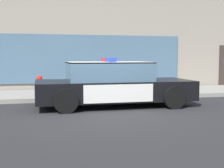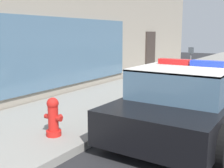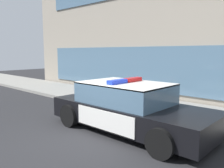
% 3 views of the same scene
% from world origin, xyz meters
% --- Properties ---
extents(ground, '(48.00, 48.00, 0.00)m').
position_xyz_m(ground, '(0.00, 0.00, 0.00)').
color(ground, '#262628').
extents(sidewalk, '(48.00, 3.02, 0.15)m').
position_xyz_m(sidewalk, '(0.00, 4.02, 0.07)').
color(sidewalk, gray).
rests_on(sidewalk, ground).
extents(storefront_building, '(23.03, 8.92, 7.69)m').
position_xyz_m(storefront_building, '(0.49, 10.00, 3.84)').
color(storefront_building, gray).
rests_on(storefront_building, ground).
extents(police_cruiser, '(4.81, 2.15, 1.49)m').
position_xyz_m(police_cruiser, '(0.49, 1.35, 0.68)').
color(police_cruiser, black).
rests_on(police_cruiser, ground).
extents(fire_hydrant, '(0.34, 0.39, 0.73)m').
position_xyz_m(fire_hydrant, '(-1.73, 3.21, 0.50)').
color(fire_hydrant, red).
rests_on(fire_hydrant, sidewalk).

